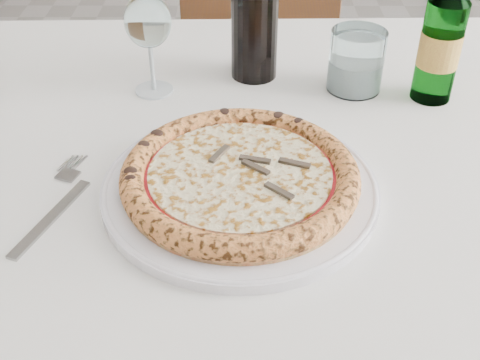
{
  "coord_description": "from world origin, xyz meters",
  "views": [
    {
      "loc": [
        -0.2,
        -0.57,
        1.22
      ],
      "look_at": [
        -0.21,
        0.03,
        0.78
      ],
      "focal_mm": 45.0,
      "sensor_mm": 36.0,
      "label": 1
    }
  ],
  "objects_px": {
    "chair_far": "(250,62)",
    "wine_glass": "(148,24)",
    "dining_table": "(240,193)",
    "pizza": "(240,176)",
    "plate": "(240,187)",
    "tumbler": "(356,65)",
    "beer_bottle": "(442,40)"
  },
  "relations": [
    {
      "from": "plate",
      "to": "beer_bottle",
      "type": "xyz_separation_m",
      "value": [
        0.3,
        0.25,
        0.09
      ]
    },
    {
      "from": "plate",
      "to": "chair_far",
      "type": "bearing_deg",
      "value": 88.34
    },
    {
      "from": "plate",
      "to": "pizza",
      "type": "distance_m",
      "value": 0.02
    },
    {
      "from": "chair_far",
      "to": "tumbler",
      "type": "height_order",
      "value": "chair_far"
    },
    {
      "from": "plate",
      "to": "tumbler",
      "type": "height_order",
      "value": "tumbler"
    },
    {
      "from": "dining_table",
      "to": "plate",
      "type": "xyz_separation_m",
      "value": [
        -0.0,
        -0.1,
        0.09
      ]
    },
    {
      "from": "beer_bottle",
      "to": "chair_far",
      "type": "bearing_deg",
      "value": 115.0
    },
    {
      "from": "chair_far",
      "to": "wine_glass",
      "type": "bearing_deg",
      "value": -105.89
    },
    {
      "from": "chair_far",
      "to": "pizza",
      "type": "relative_size",
      "value": 3.16
    },
    {
      "from": "dining_table",
      "to": "wine_glass",
      "type": "bearing_deg",
      "value": 130.12
    },
    {
      "from": "chair_far",
      "to": "pizza",
      "type": "xyz_separation_m",
      "value": [
        -0.02,
        -0.83,
        0.25
      ]
    },
    {
      "from": "dining_table",
      "to": "chair_far",
      "type": "height_order",
      "value": "chair_far"
    },
    {
      "from": "dining_table",
      "to": "chair_far",
      "type": "relative_size",
      "value": 1.72
    },
    {
      "from": "tumbler",
      "to": "beer_bottle",
      "type": "distance_m",
      "value": 0.13
    },
    {
      "from": "chair_far",
      "to": "wine_glass",
      "type": "relative_size",
      "value": 5.86
    },
    {
      "from": "plate",
      "to": "wine_glass",
      "type": "distance_m",
      "value": 0.32
    },
    {
      "from": "plate",
      "to": "wine_glass",
      "type": "bearing_deg",
      "value": 117.64
    },
    {
      "from": "chair_far",
      "to": "pizza",
      "type": "distance_m",
      "value": 0.87
    },
    {
      "from": "pizza",
      "to": "tumbler",
      "type": "height_order",
      "value": "tumbler"
    },
    {
      "from": "chair_far",
      "to": "wine_glass",
      "type": "xyz_separation_m",
      "value": [
        -0.16,
        -0.57,
        0.34
      ]
    },
    {
      "from": "dining_table",
      "to": "wine_glass",
      "type": "height_order",
      "value": "wine_glass"
    },
    {
      "from": "plate",
      "to": "wine_glass",
      "type": "height_order",
      "value": "wine_glass"
    },
    {
      "from": "chair_far",
      "to": "tumbler",
      "type": "bearing_deg",
      "value": -74.27
    },
    {
      "from": "dining_table",
      "to": "wine_glass",
      "type": "distance_m",
      "value": 0.29
    },
    {
      "from": "beer_bottle",
      "to": "pizza",
      "type": "bearing_deg",
      "value": -140.52
    },
    {
      "from": "wine_glass",
      "to": "pizza",
      "type": "bearing_deg",
      "value": -62.36
    },
    {
      "from": "dining_table",
      "to": "pizza",
      "type": "distance_m",
      "value": 0.15
    },
    {
      "from": "wine_glass",
      "to": "beer_bottle",
      "type": "xyz_separation_m",
      "value": [
        0.44,
        -0.02,
        -0.02
      ]
    },
    {
      "from": "dining_table",
      "to": "wine_glass",
      "type": "relative_size",
      "value": 10.09
    },
    {
      "from": "plate",
      "to": "wine_glass",
      "type": "xyz_separation_m",
      "value": [
        -0.14,
        0.26,
        0.1
      ]
    },
    {
      "from": "chair_far",
      "to": "plate",
      "type": "height_order",
      "value": "chair_far"
    },
    {
      "from": "plate",
      "to": "tumbler",
      "type": "xyz_separation_m",
      "value": [
        0.18,
        0.27,
        0.03
      ]
    }
  ]
}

